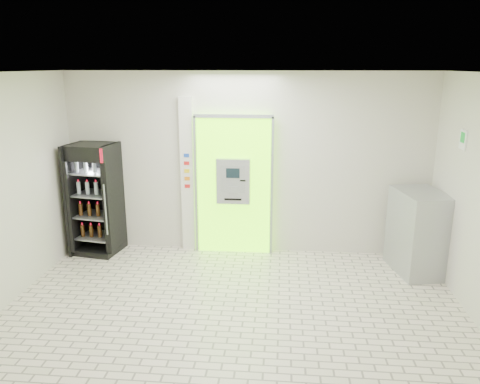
# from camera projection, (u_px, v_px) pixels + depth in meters

# --- Properties ---
(ground) EXTENTS (6.00, 6.00, 0.00)m
(ground) POSITION_uv_depth(u_px,v_px,m) (230.00, 326.00, 5.71)
(ground) COLOR beige
(ground) RESTS_ON ground
(room_shell) EXTENTS (6.00, 6.00, 6.00)m
(room_shell) POSITION_uv_depth(u_px,v_px,m) (229.00, 180.00, 5.22)
(room_shell) COLOR beige
(room_shell) RESTS_ON ground
(atm_assembly) EXTENTS (1.30, 0.24, 2.33)m
(atm_assembly) POSITION_uv_depth(u_px,v_px,m) (234.00, 185.00, 7.74)
(atm_assembly) COLOR #6EF007
(atm_assembly) RESTS_ON ground
(pillar) EXTENTS (0.22, 0.11, 2.60)m
(pillar) POSITION_uv_depth(u_px,v_px,m) (188.00, 175.00, 7.80)
(pillar) COLOR silver
(pillar) RESTS_ON ground
(beverage_cooler) EXTENTS (0.79, 0.75, 1.86)m
(beverage_cooler) POSITION_uv_depth(u_px,v_px,m) (96.00, 201.00, 7.79)
(beverage_cooler) COLOR black
(beverage_cooler) RESTS_ON ground
(steel_cabinet) EXTENTS (0.81, 1.05, 1.26)m
(steel_cabinet) POSITION_uv_depth(u_px,v_px,m) (418.00, 232.00, 7.09)
(steel_cabinet) COLOR #9EA0A5
(steel_cabinet) RESTS_ON ground
(exit_sign) EXTENTS (0.02, 0.22, 0.26)m
(exit_sign) POSITION_uv_depth(u_px,v_px,m) (463.00, 140.00, 6.23)
(exit_sign) COLOR white
(exit_sign) RESTS_ON room_shell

